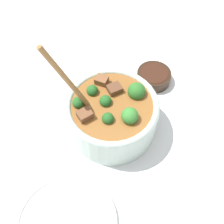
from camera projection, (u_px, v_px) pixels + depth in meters
ground_plane at (112, 126)px, 0.75m from camera, size 4.00×4.00×0.00m
stew_bowl at (112, 113)px, 0.70m from camera, size 0.23×0.24×0.29m
condiment_bowl at (154, 76)px, 0.83m from camera, size 0.10×0.10×0.04m
empty_plate at (65, 224)px, 0.61m from camera, size 0.23×0.23×0.02m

